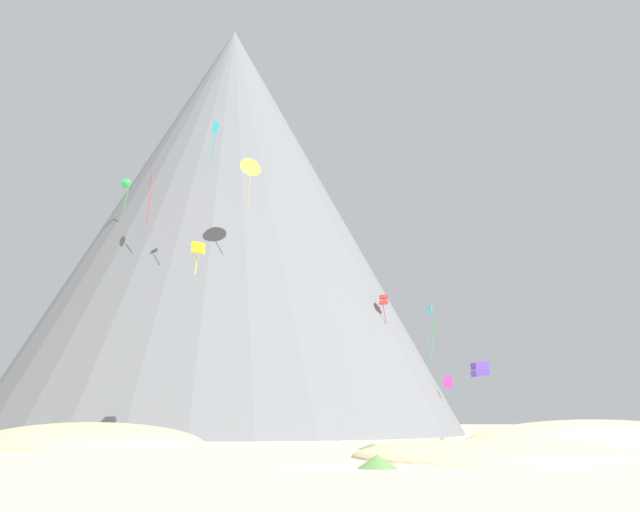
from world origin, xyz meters
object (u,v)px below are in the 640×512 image
at_px(bush_mid_center, 84,442).
at_px(kite_black_low, 283,361).
at_px(kite_green_high, 126,184).
at_px(kite_gold_high, 251,167).
at_px(kite_indigo_low, 480,369).
at_px(kite_magenta_low, 448,382).
at_px(bush_near_right, 377,461).
at_px(rock_massif, 233,227).
at_px(kite_red_mid, 384,300).
at_px(kite_yellow_mid, 198,248).
at_px(kite_cyan_low, 431,321).
at_px(kite_teal_high, 215,134).
at_px(bush_low_patch, 373,446).
at_px(kite_rainbow_high, 152,182).
at_px(bush_far_right, 443,444).

distance_m(bush_mid_center, kite_black_low, 31.27).
xyz_separation_m(kite_green_high, kite_gold_high, (16.75, -11.74, -1.51)).
bearing_deg(kite_indigo_low, kite_magenta_low, 166.12).
bearing_deg(bush_near_right, rock_massif, 100.13).
distance_m(rock_massif, kite_green_high, 18.91).
distance_m(kite_red_mid, kite_yellow_mid, 34.17).
relative_size(bush_near_right, kite_black_low, 0.43).
xyz_separation_m(bush_near_right, kite_cyan_low, (8.73, 31.71, 10.63)).
height_order(rock_massif, kite_gold_high, rock_massif).
bearing_deg(kite_cyan_low, kite_gold_high, 88.93).
xyz_separation_m(kite_teal_high, kite_gold_high, (3.79, 3.93, -2.38)).
relative_size(rock_massif, kite_gold_high, 14.78).
distance_m(kite_gold_high, kite_indigo_low, 36.59).
distance_m(rock_massif, kite_red_mid, 28.27).
bearing_deg(bush_near_right, kite_red_mid, 82.45).
bearing_deg(kite_green_high, kite_red_mid, -2.05).
distance_m(kite_magenta_low, kite_yellow_mid, 43.12).
xyz_separation_m(bush_mid_center, rock_massif, (7.39, 46.61, 29.28)).
relative_size(kite_cyan_low, kite_yellow_mid, 1.62).
distance_m(bush_low_patch, kite_magenta_low, 41.73).
bearing_deg(kite_green_high, rock_massif, 46.62).
relative_size(kite_rainbow_high, kite_yellow_mid, 2.08).
bearing_deg(bush_near_right, bush_mid_center, 129.09).
relative_size(bush_low_patch, kite_green_high, 0.56).
height_order(kite_green_high, kite_yellow_mid, kite_green_high).
distance_m(bush_far_right, kite_gold_high, 44.93).
xyz_separation_m(bush_mid_center, kite_rainbow_high, (-0.69, 25.30, 29.22)).
relative_size(kite_green_high, kite_yellow_mid, 1.44).
bearing_deg(bush_low_patch, kite_red_mid, 81.32).
bearing_deg(rock_massif, kite_cyan_low, -61.58).
bearing_deg(kite_green_high, kite_cyan_low, -37.39).
distance_m(kite_black_low, kite_magenta_low, 22.78).
relative_size(bush_low_patch, kite_indigo_low, 1.65).
bearing_deg(kite_red_mid, kite_green_high, -89.35).
height_order(kite_green_high, kite_gold_high, kite_green_high).
bearing_deg(bush_mid_center, kite_teal_high, 66.43).
bearing_deg(kite_teal_high, bush_near_right, -64.84).
xyz_separation_m(bush_low_patch, bush_far_right, (4.28, -4.94, 0.32)).
height_order(bush_low_patch, rock_massif, rock_massif).
xyz_separation_m(bush_far_right, kite_gold_high, (-15.18, 29.98, 29.83)).
distance_m(kite_green_high, kite_gold_high, 20.51).
relative_size(kite_teal_high, kite_black_low, 1.06).
bearing_deg(kite_teal_high, kite_yellow_mid, -80.23).
xyz_separation_m(kite_yellow_mid, kite_indigo_low, (24.43, -0.87, -10.58)).
relative_size(bush_mid_center, kite_magenta_low, 1.61).
distance_m(kite_red_mid, kite_cyan_low, 25.65).
relative_size(kite_gold_high, kite_indigo_low, 4.12).
distance_m(kite_rainbow_high, kite_indigo_low, 46.05).
bearing_deg(bush_mid_center, kite_green_high, 99.40).
relative_size(kite_black_low, kite_indigo_low, 3.09).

